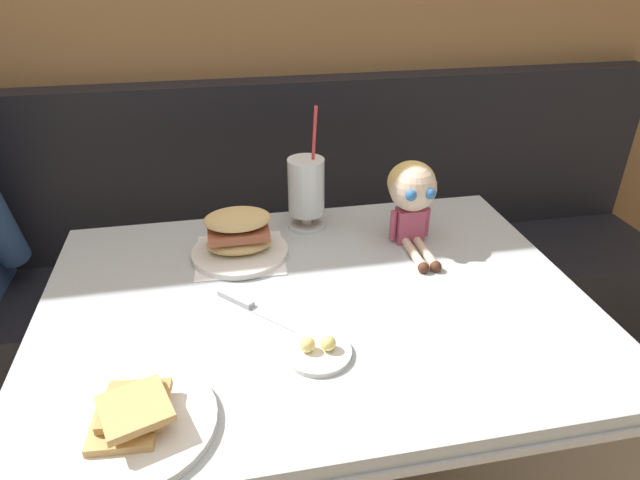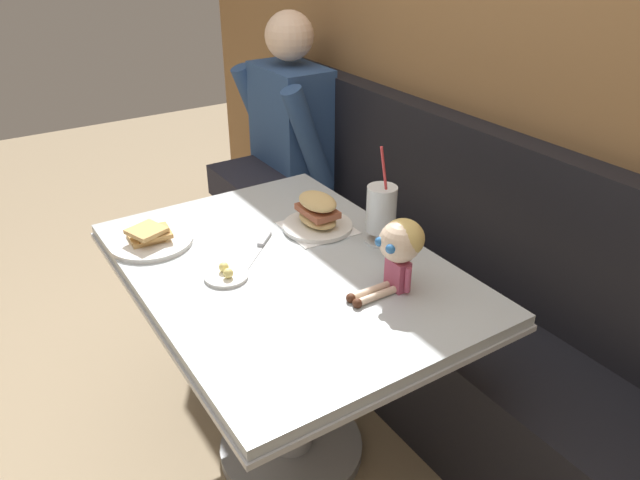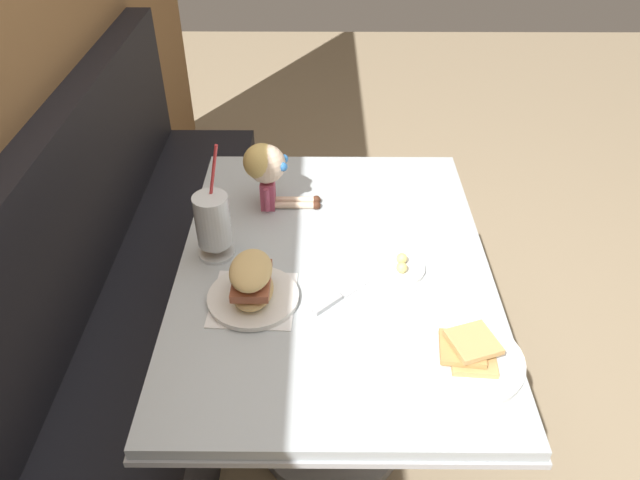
{
  "view_description": "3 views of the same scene",
  "coord_description": "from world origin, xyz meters",
  "px_view_note": "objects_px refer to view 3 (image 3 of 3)",
  "views": [
    {
      "loc": [
        -0.16,
        -0.71,
        1.39
      ],
      "look_at": [
        0.02,
        0.21,
        0.85
      ],
      "focal_mm": 30.47,
      "sensor_mm": 36.0,
      "label": 1
    },
    {
      "loc": [
        1.3,
        -0.54,
        1.63
      ],
      "look_at": [
        0.09,
        0.24,
        0.84
      ],
      "focal_mm": 34.3,
      "sensor_mm": 36.0,
      "label": 2
    },
    {
      "loc": [
        -1.19,
        0.21,
        1.74
      ],
      "look_at": [
        0.06,
        0.22,
        0.77
      ],
      "focal_mm": 33.68,
      "sensor_mm": 36.0,
      "label": 3
    }
  ],
  "objects_px": {
    "sandwich_plate": "(252,286)",
    "butter_knife": "(338,298)",
    "milkshake_glass": "(213,223)",
    "butter_saucer": "(401,267)",
    "toast_plate": "(467,356)",
    "seated_doll": "(266,167)"
  },
  "relations": [
    {
      "from": "milkshake_glass",
      "to": "seated_doll",
      "type": "distance_m",
      "value": 0.26
    },
    {
      "from": "butter_saucer",
      "to": "butter_knife",
      "type": "distance_m",
      "value": 0.2
    },
    {
      "from": "butter_knife",
      "to": "seated_doll",
      "type": "xyz_separation_m",
      "value": [
        0.4,
        0.2,
        0.12
      ]
    },
    {
      "from": "milkshake_glass",
      "to": "butter_saucer",
      "type": "relative_size",
      "value": 2.62
    },
    {
      "from": "milkshake_glass",
      "to": "butter_saucer",
      "type": "bearing_deg",
      "value": -97.48
    },
    {
      "from": "butter_knife",
      "to": "seated_doll",
      "type": "relative_size",
      "value": 0.85
    },
    {
      "from": "butter_knife",
      "to": "toast_plate",
      "type": "bearing_deg",
      "value": -125.09
    },
    {
      "from": "toast_plate",
      "to": "seated_doll",
      "type": "xyz_separation_m",
      "value": [
        0.59,
        0.47,
        0.11
      ]
    },
    {
      "from": "seated_doll",
      "to": "toast_plate",
      "type": "bearing_deg",
      "value": -141.64
    },
    {
      "from": "milkshake_glass",
      "to": "sandwich_plate",
      "type": "distance_m",
      "value": 0.21
    },
    {
      "from": "butter_saucer",
      "to": "seated_doll",
      "type": "distance_m",
      "value": 0.48
    },
    {
      "from": "milkshake_glass",
      "to": "seated_doll",
      "type": "relative_size",
      "value": 1.45
    },
    {
      "from": "sandwich_plate",
      "to": "butter_knife",
      "type": "bearing_deg",
      "value": -89.19
    },
    {
      "from": "butter_saucer",
      "to": "butter_knife",
      "type": "xyz_separation_m",
      "value": [
        -0.11,
        0.16,
        -0.0
      ]
    },
    {
      "from": "butter_saucer",
      "to": "seated_doll",
      "type": "bearing_deg",
      "value": 51.01
    },
    {
      "from": "toast_plate",
      "to": "sandwich_plate",
      "type": "bearing_deg",
      "value": 68.36
    },
    {
      "from": "toast_plate",
      "to": "butter_saucer",
      "type": "bearing_deg",
      "value": 19.88
    },
    {
      "from": "butter_saucer",
      "to": "butter_knife",
      "type": "bearing_deg",
      "value": 123.57
    },
    {
      "from": "butter_saucer",
      "to": "toast_plate",
      "type": "bearing_deg",
      "value": -160.12
    },
    {
      "from": "sandwich_plate",
      "to": "butter_knife",
      "type": "xyz_separation_m",
      "value": [
        0.0,
        -0.2,
        -0.04
      ]
    },
    {
      "from": "toast_plate",
      "to": "sandwich_plate",
      "type": "relative_size",
      "value": 1.14
    },
    {
      "from": "sandwich_plate",
      "to": "seated_doll",
      "type": "distance_m",
      "value": 0.41
    }
  ]
}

